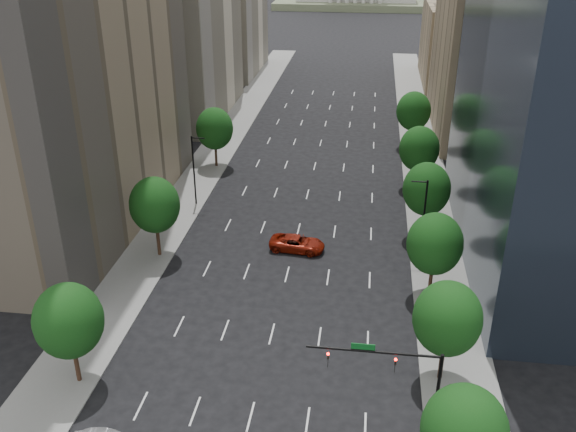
% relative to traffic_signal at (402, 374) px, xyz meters
% --- Properties ---
extents(sidewalk_left, '(6.00, 200.00, 0.15)m').
position_rel_traffic_signal_xyz_m(sidewalk_left, '(-26.03, 30.00, -5.10)').
color(sidewalk_left, slate).
rests_on(sidewalk_left, ground).
extents(sidewalk_right, '(6.00, 200.00, 0.15)m').
position_rel_traffic_signal_xyz_m(sidewalk_right, '(4.97, 30.00, -5.10)').
color(sidewalk_right, slate).
rests_on(sidewalk_right, ground).
extents(midrise_cream_left, '(14.00, 30.00, 35.00)m').
position_rel_traffic_signal_xyz_m(midrise_cream_left, '(-35.53, 73.00, 12.33)').
color(midrise_cream_left, beige).
rests_on(midrise_cream_left, ground).
extents(filler_left, '(14.00, 26.00, 18.00)m').
position_rel_traffic_signal_xyz_m(filler_left, '(-35.53, 106.00, 3.83)').
color(filler_left, beige).
rests_on(filler_left, ground).
extents(parking_tan_right, '(14.00, 30.00, 30.00)m').
position_rel_traffic_signal_xyz_m(parking_tan_right, '(14.47, 70.00, 9.83)').
color(parking_tan_right, '#8C7759').
rests_on(parking_tan_right, ground).
extents(filler_right, '(14.00, 26.00, 16.00)m').
position_rel_traffic_signal_xyz_m(filler_right, '(14.47, 103.00, 2.83)').
color(filler_right, '#8C7759').
rests_on(filler_right, ground).
extents(tree_right_0, '(5.20, 5.20, 8.39)m').
position_rel_traffic_signal_xyz_m(tree_right_0, '(3.47, -5.00, 0.22)').
color(tree_right_0, '#382316').
rests_on(tree_right_0, ground).
extents(tree_right_1, '(5.20, 5.20, 8.75)m').
position_rel_traffic_signal_xyz_m(tree_right_1, '(3.47, 6.00, 0.58)').
color(tree_right_1, '#382316').
rests_on(tree_right_1, ground).
extents(tree_right_2, '(5.20, 5.20, 8.61)m').
position_rel_traffic_signal_xyz_m(tree_right_2, '(3.47, 18.00, 0.43)').
color(tree_right_2, '#382316').
rests_on(tree_right_2, ground).
extents(tree_right_3, '(5.20, 5.20, 8.89)m').
position_rel_traffic_signal_xyz_m(tree_right_3, '(3.47, 30.00, 0.72)').
color(tree_right_3, '#382316').
rests_on(tree_right_3, ground).
extents(tree_right_4, '(5.20, 5.20, 8.46)m').
position_rel_traffic_signal_xyz_m(tree_right_4, '(3.47, 44.00, 0.29)').
color(tree_right_4, '#382316').
rests_on(tree_right_4, ground).
extents(tree_right_5, '(5.20, 5.20, 8.75)m').
position_rel_traffic_signal_xyz_m(tree_right_5, '(3.47, 60.00, 0.58)').
color(tree_right_5, '#382316').
rests_on(tree_right_5, ground).
extents(tree_left_0, '(5.20, 5.20, 8.75)m').
position_rel_traffic_signal_xyz_m(tree_left_0, '(-24.53, 2.00, 0.58)').
color(tree_left_0, '#382316').
rests_on(tree_left_0, ground).
extents(tree_left_1, '(5.20, 5.20, 8.97)m').
position_rel_traffic_signal_xyz_m(tree_left_1, '(-24.53, 22.00, 0.79)').
color(tree_left_1, '#382316').
rests_on(tree_left_1, ground).
extents(tree_left_2, '(5.20, 5.20, 8.68)m').
position_rel_traffic_signal_xyz_m(tree_left_2, '(-24.53, 48.00, 0.50)').
color(tree_left_2, '#382316').
rests_on(tree_left_2, ground).
extents(streetlight_rn, '(1.70, 0.20, 9.00)m').
position_rel_traffic_signal_xyz_m(streetlight_rn, '(2.91, 25.00, -0.33)').
color(streetlight_rn, black).
rests_on(streetlight_rn, ground).
extents(streetlight_ln, '(1.70, 0.20, 9.00)m').
position_rel_traffic_signal_xyz_m(streetlight_ln, '(-23.96, 35.00, -0.33)').
color(streetlight_ln, black).
rests_on(streetlight_ln, ground).
extents(traffic_signal, '(9.12, 0.40, 7.38)m').
position_rel_traffic_signal_xyz_m(traffic_signal, '(0.00, 0.00, 0.00)').
color(traffic_signal, black).
rests_on(traffic_signal, ground).
extents(car_red_far, '(6.18, 3.29, 1.65)m').
position_rel_traffic_signal_xyz_m(car_red_far, '(-10.11, 25.12, -4.35)').
color(car_red_far, maroon).
rests_on(car_red_far, ground).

